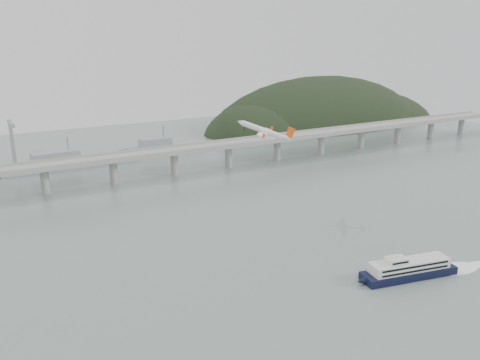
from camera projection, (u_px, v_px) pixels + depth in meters
ground at (297, 282)px, 238.58m from camera, size 900.00×900.00×0.00m
bridge at (149, 157)px, 400.31m from camera, size 800.00×22.00×23.90m
headland at (328, 138)px, 655.34m from camera, size 365.00×155.00×156.00m
ferry at (409, 269)px, 242.78m from camera, size 78.49×24.46×14.90m
airliner at (265, 131)px, 289.92m from camera, size 27.69×26.60×12.73m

